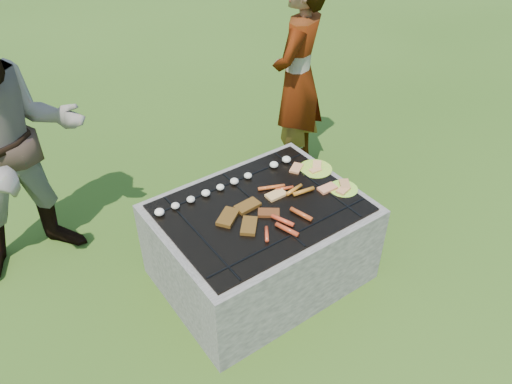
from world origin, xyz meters
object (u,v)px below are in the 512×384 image
Objects in this scene: bystander at (14,146)px; plate_far at (316,169)px; cook at (298,79)px; fire_pit at (260,245)px; plate_near at (343,188)px.

plate_far is at bearing -28.64° from bystander.
cook is at bearing -3.11° from bystander.
plate_far is at bearing 11.86° from fire_pit.
plate_far is 0.14× the size of bystander.
plate_near is 2.12m from bystander.
bystander reaches higher than fire_pit.
fire_pit is 5.08× the size of plate_near.
bystander is (-1.70, 1.23, 0.33)m from plate_near.
fire_pit is 5.10× the size of plate_far.
plate_far reaches higher than fire_pit.
fire_pit is at bearing -168.14° from plate_far.
fire_pit is 1.69m from bystander.
bystander reaches higher than plate_near.
bystander is (-1.13, 1.07, 0.66)m from fire_pit.
plate_near is at bearing -16.08° from fire_pit.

